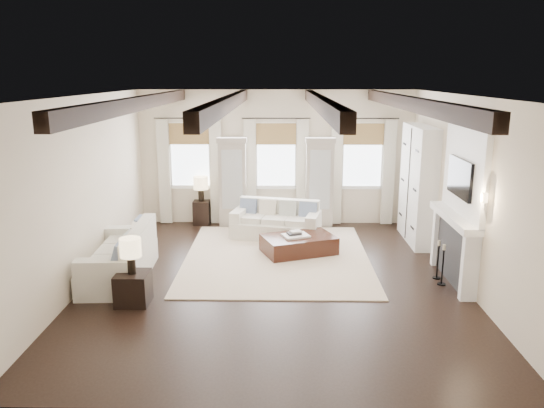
{
  "coord_description": "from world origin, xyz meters",
  "views": [
    {
      "loc": [
        0.11,
        -8.79,
        3.53
      ],
      "look_at": [
        -0.05,
        0.95,
        1.15
      ],
      "focal_mm": 35.0,
      "sensor_mm": 36.0,
      "label": 1
    }
  ],
  "objects_px": {
    "ottoman": "(299,245)",
    "sofa_left": "(123,258)",
    "side_table_front": "(133,288)",
    "side_table_back": "(202,212)",
    "sofa_back": "(277,223)"
  },
  "relations": [
    {
      "from": "ottoman",
      "to": "side_table_front",
      "type": "bearing_deg",
      "value": -158.66
    },
    {
      "from": "sofa_left",
      "to": "side_table_front",
      "type": "relative_size",
      "value": 4.32
    },
    {
      "from": "sofa_back",
      "to": "side_table_back",
      "type": "relative_size",
      "value": 3.56
    },
    {
      "from": "side_table_back",
      "to": "sofa_left",
      "type": "bearing_deg",
      "value": -104.04
    },
    {
      "from": "side_table_back",
      "to": "side_table_front",
      "type": "bearing_deg",
      "value": -95.16
    },
    {
      "from": "sofa_left",
      "to": "side_table_front",
      "type": "xyz_separation_m",
      "value": [
        0.47,
        -1.07,
        -0.11
      ]
    },
    {
      "from": "sofa_left",
      "to": "side_table_back",
      "type": "relative_size",
      "value": 3.8
    },
    {
      "from": "sofa_left",
      "to": "side_table_back",
      "type": "height_order",
      "value": "sofa_left"
    },
    {
      "from": "sofa_back",
      "to": "side_table_back",
      "type": "xyz_separation_m",
      "value": [
        -1.82,
        1.02,
        -0.04
      ]
    },
    {
      "from": "sofa_back",
      "to": "ottoman",
      "type": "xyz_separation_m",
      "value": [
        0.46,
        -1.12,
        -0.14
      ]
    },
    {
      "from": "sofa_left",
      "to": "side_table_front",
      "type": "bearing_deg",
      "value": -66.44
    },
    {
      "from": "sofa_back",
      "to": "side_table_front",
      "type": "xyz_separation_m",
      "value": [
        -2.24,
        -3.59,
        -0.07
      ]
    },
    {
      "from": "ottoman",
      "to": "side_table_front",
      "type": "xyz_separation_m",
      "value": [
        -2.69,
        -2.47,
        0.07
      ]
    },
    {
      "from": "sofa_back",
      "to": "side_table_front",
      "type": "distance_m",
      "value": 4.23
    },
    {
      "from": "ottoman",
      "to": "sofa_left",
      "type": "bearing_deg",
      "value": -177.36
    }
  ]
}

